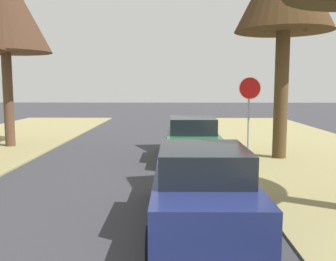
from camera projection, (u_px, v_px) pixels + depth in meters
name	position (u px, v px, depth m)	size (l,w,h in m)	color
stop_sign_far	(249.00, 100.00, 13.60)	(0.81, 0.23, 2.97)	#9EA0A5
street_tree_left_far	(4.00, 8.00, 15.93)	(3.89, 3.89, 7.92)	brown
parked_sedan_navy	(202.00, 189.00, 7.19)	(1.97, 4.41, 1.57)	navy
parked_sedan_green	(192.00, 140.00, 13.73)	(1.97, 4.41, 1.57)	#28663D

